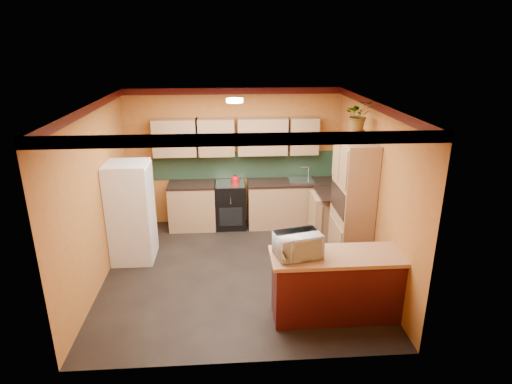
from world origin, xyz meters
TOP-DOWN VIEW (x-y plane):
  - room_shell at (0.02, 0.28)m, footprint 4.24×4.24m
  - base_cabinets_back at (0.54, 1.80)m, footprint 3.65×0.60m
  - countertop_back at (0.54, 1.80)m, footprint 3.65×0.62m
  - stove at (-0.09, 1.80)m, footprint 0.58×0.58m
  - kettle at (0.01, 1.75)m, footprint 0.22×0.22m
  - sink at (1.31, 1.80)m, footprint 0.48×0.40m
  - base_cabinets_right at (1.80, 1.07)m, footprint 0.60×0.80m
  - countertop_right at (1.80, 1.07)m, footprint 0.62×0.80m
  - fridge at (-1.75, 0.56)m, footprint 0.68×0.66m
  - pantry at (1.85, 0.14)m, footprint 0.48×0.90m
  - fern_pot at (1.85, 0.19)m, footprint 0.22×0.22m
  - fern at (1.85, 0.19)m, footprint 0.41×0.35m
  - breakfast_bar at (1.34, -1.28)m, footprint 1.80×0.55m
  - bar_top at (1.34, -1.28)m, footprint 1.90×0.65m
  - microwave at (0.73, -1.28)m, footprint 0.64×0.51m

SIDE VIEW (x-z plane):
  - base_cabinets_back at x=0.54m, z-range 0.00..0.88m
  - base_cabinets_right at x=1.80m, z-range 0.00..0.88m
  - breakfast_bar at x=1.34m, z-range 0.00..0.88m
  - stove at x=-0.09m, z-range 0.00..0.91m
  - fridge at x=-1.75m, z-range 0.00..1.70m
  - countertop_back at x=0.54m, z-range 0.88..0.92m
  - countertop_right at x=1.80m, z-range 0.88..0.92m
  - bar_top at x=1.34m, z-range 0.88..0.93m
  - sink at x=1.31m, z-range 0.92..0.95m
  - kettle at x=0.01m, z-range 0.91..1.09m
  - pantry at x=1.85m, z-range 0.00..2.10m
  - microwave at x=0.73m, z-range 0.93..1.25m
  - room_shell at x=0.02m, z-range 0.73..3.45m
  - fern_pot at x=1.85m, z-range 2.10..2.26m
  - fern at x=1.85m, z-range 2.26..2.71m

